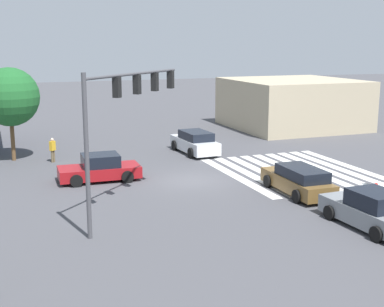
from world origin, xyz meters
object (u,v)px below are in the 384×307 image
car_0 (195,142)px  car_2 (298,180)px  car_1 (100,169)px  car_5 (371,211)px  pedestrian (53,149)px  traffic_signal_mast (126,105)px  tree_corner_a (10,97)px  fire_hydrant (376,191)px

car_0 → car_2: bearing=-176.6°
car_1 → car_2: 10.80m
car_5 → pedestrian: 20.34m
car_1 → car_2: car_1 is taller
car_1 → pedestrian: (5.60, 1.90, 0.20)m
traffic_signal_mast → pedestrian: (12.27, 1.84, -4.06)m
traffic_signal_mast → tree_corner_a: (13.72, 4.15, -0.83)m
car_5 → tree_corner_a: bearing=32.7°
pedestrian → fire_hydrant: 19.62m
pedestrian → car_5: bearing=-9.5°
car_5 → fire_hydrant: (3.14, -2.81, -0.29)m
pedestrian → fire_hydrant: bearing=2.4°
car_0 → pedestrian: size_ratio=3.04×
car_1 → tree_corner_a: 8.90m
traffic_signal_mast → car_2: 9.89m
traffic_signal_mast → fire_hydrant: traffic_signal_mast is taller
traffic_signal_mast → car_0: 14.56m
tree_corner_a → car_2: bearing=-135.3°
tree_corner_a → pedestrian: bearing=-122.1°
car_0 → car_1: car_0 is taller
car_1 → car_2: (-6.18, -8.86, 0.02)m
car_2 → fire_hydrant: bearing=-126.6°
car_0 → pedestrian: (0.59, 9.47, 0.12)m
car_1 → fire_hydrant: car_1 is taller
car_0 → car_1: size_ratio=1.06×
car_0 → pedestrian: pedestrian is taller
car_2 → traffic_signal_mast: bearing=94.5°
car_0 → fire_hydrant: 14.12m
car_0 → car_5: (-16.60, -1.40, -0.03)m
traffic_signal_mast → pedestrian: traffic_signal_mast is taller
pedestrian → car_0: bearing=44.6°
car_0 → car_5: bearing=-178.3°
car_2 → pedestrian: size_ratio=3.11×
traffic_signal_mast → tree_corner_a: bearing=61.8°
car_5 → fire_hydrant: size_ratio=5.47×
traffic_signal_mast → car_5: (-4.93, -9.03, -4.21)m
tree_corner_a → fire_hydrant: (-15.51, -16.00, -3.68)m
fire_hydrant → tree_corner_a: bearing=45.9°
car_2 → tree_corner_a: 18.91m
fire_hydrant → car_2: bearing=52.1°
traffic_signal_mast → tree_corner_a: traffic_signal_mast is taller
car_1 → tree_corner_a: bearing=-57.0°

